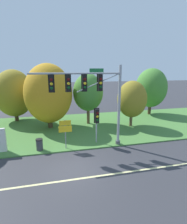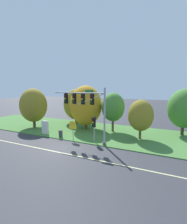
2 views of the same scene
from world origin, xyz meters
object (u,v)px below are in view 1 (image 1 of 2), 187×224
object	(u,v)px
pedestrian_signal_near_kerb	(97,118)
route_sign_post	(65,129)
traffic_signal_mast	(91,91)
tree_left_of_mast	(14,93)
tree_right_far	(151,88)
tree_tall_centre	(132,99)
trash_bin	(39,144)
tree_behind_signpost	(48,94)
tree_mid_verge	(88,93)

from	to	relation	value
pedestrian_signal_near_kerb	route_sign_post	distance (m)	2.85
traffic_signal_mast	tree_left_of_mast	bearing A→B (deg)	128.05
traffic_signal_mast	tree_right_far	size ratio (longest dim) A/B	1.11
traffic_signal_mast	tree_tall_centre	bearing A→B (deg)	37.67
tree_left_of_mast	trash_bin	xyz separation A→B (m)	(3.31, -9.22, -3.00)
tree_tall_centre	tree_right_far	world-z (taller)	tree_right_far
pedestrian_signal_near_kerb	tree_behind_signpost	xyz separation A→B (m)	(-4.01, 5.30, 1.51)
traffic_signal_mast	tree_left_of_mast	distance (m)	12.18
tree_right_far	tree_mid_verge	bearing A→B (deg)	-165.94
traffic_signal_mast	tree_tall_centre	xyz separation A→B (m)	(5.62, 4.34, -1.58)
tree_left_of_mast	tree_behind_signpost	world-z (taller)	tree_behind_signpost
pedestrian_signal_near_kerb	tree_tall_centre	distance (m)	6.23
route_sign_post	tree_mid_verge	bearing A→B (deg)	63.11
tree_left_of_mast	tree_behind_signpost	bearing A→B (deg)	-41.04
tree_behind_signpost	tree_tall_centre	distance (m)	9.13
pedestrian_signal_near_kerb	tree_mid_verge	bearing A→B (deg)	85.87
tree_tall_centre	trash_bin	world-z (taller)	tree_tall_centre
route_sign_post	trash_bin	xyz separation A→B (m)	(-2.08, 0.14, -1.16)
tree_left_of_mast	tree_right_far	world-z (taller)	tree_right_far
tree_tall_centre	route_sign_post	bearing A→B (deg)	-151.59
tree_behind_signpost	tree_right_far	distance (m)	14.21
pedestrian_signal_near_kerb	tree_right_far	distance (m)	12.91
route_sign_post	tree_behind_signpost	world-z (taller)	tree_behind_signpost
tree_left_of_mast	tree_mid_verge	distance (m)	9.11
pedestrian_signal_near_kerb	tree_behind_signpost	distance (m)	6.82
traffic_signal_mast	pedestrian_signal_near_kerb	world-z (taller)	traffic_signal_mast
tree_left_of_mast	tree_tall_centre	size ratio (longest dim) A/B	1.23
traffic_signal_mast	tree_mid_verge	size ratio (longest dim) A/B	1.22
tree_left_of_mast	tree_mid_verge	world-z (taller)	tree_left_of_mast
trash_bin	route_sign_post	bearing A→B (deg)	-3.96
tree_right_far	trash_bin	size ratio (longest dim) A/B	6.96
traffic_signal_mast	tree_left_of_mast	size ratio (longest dim) A/B	1.13
route_sign_post	tree_left_of_mast	bearing A→B (deg)	119.96
route_sign_post	tree_right_far	world-z (taller)	tree_right_far
trash_bin	tree_left_of_mast	bearing A→B (deg)	109.78
traffic_signal_mast	route_sign_post	world-z (taller)	traffic_signal_mast
tree_right_far	traffic_signal_mast	bearing A→B (deg)	-140.34
pedestrian_signal_near_kerb	tree_left_of_mast	xyz separation A→B (m)	(-8.14, 8.90, 1.20)
tree_behind_signpost	route_sign_post	bearing A→B (deg)	-77.59
pedestrian_signal_near_kerb	trash_bin	distance (m)	5.15
tree_right_far	tree_behind_signpost	bearing A→B (deg)	-168.51
tree_behind_signpost	tree_mid_verge	distance (m)	4.45
route_sign_post	tree_left_of_mast	xyz separation A→B (m)	(-5.40, 9.36, 1.84)
tree_left_of_mast	tree_right_far	xyz separation A→B (m)	(18.05, -0.76, 0.29)
traffic_signal_mast	tree_right_far	bearing A→B (deg)	39.66
pedestrian_signal_near_kerb	tree_tall_centre	world-z (taller)	tree_tall_centre
tree_mid_verge	tree_left_of_mast	bearing A→B (deg)	159.82
tree_mid_verge	tree_right_far	world-z (taller)	tree_right_far
tree_behind_signpost	tree_tall_centre	xyz separation A→B (m)	(8.96, -1.61, -0.68)
traffic_signal_mast	tree_behind_signpost	world-z (taller)	tree_behind_signpost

